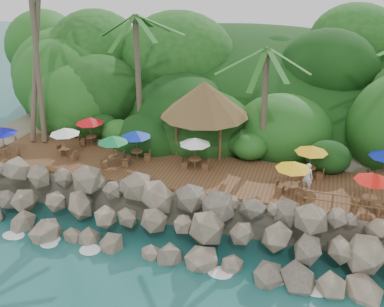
% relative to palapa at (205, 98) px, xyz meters
% --- Properties ---
extents(ground, '(140.00, 140.00, 0.00)m').
position_rel_palapa_xyz_m(ground, '(0.14, -9.17, -5.79)').
color(ground, '#19514F').
rests_on(ground, ground).
extents(land_base, '(32.00, 25.20, 2.10)m').
position_rel_palapa_xyz_m(land_base, '(0.14, 6.83, -4.74)').
color(land_base, gray).
rests_on(land_base, ground).
extents(jungle_hill, '(44.80, 28.00, 15.40)m').
position_rel_palapa_xyz_m(jungle_hill, '(0.14, 14.33, -5.79)').
color(jungle_hill, '#143811').
rests_on(jungle_hill, ground).
extents(seawall, '(29.00, 4.00, 2.30)m').
position_rel_palapa_xyz_m(seawall, '(0.14, -7.17, -4.64)').
color(seawall, gray).
rests_on(seawall, ground).
extents(terrace, '(26.00, 5.00, 0.20)m').
position_rel_palapa_xyz_m(terrace, '(0.14, -3.17, -3.59)').
color(terrace, brown).
rests_on(terrace, land_base).
extents(jungle_foliage, '(44.00, 16.00, 12.00)m').
position_rel_palapa_xyz_m(jungle_foliage, '(0.14, 5.83, -5.79)').
color(jungle_foliage, '#143811').
rests_on(jungle_foliage, ground).
extents(foam_line, '(25.20, 0.80, 0.06)m').
position_rel_palapa_xyz_m(foam_line, '(0.14, -8.87, -5.76)').
color(foam_line, white).
rests_on(foam_line, ground).
extents(palapa, '(5.63, 5.63, 4.60)m').
position_rel_palapa_xyz_m(palapa, '(0.00, 0.00, 0.00)').
color(palapa, brown).
rests_on(palapa, ground).
extents(dining_clusters, '(24.27, 5.05, 2.01)m').
position_rel_palapa_xyz_m(dining_clusters, '(-0.11, -3.29, -1.83)').
color(dining_clusters, brown).
rests_on(dining_clusters, terrace).
extents(railing, '(7.20, 0.10, 1.00)m').
position_rel_palapa_xyz_m(railing, '(10.34, -5.52, -2.89)').
color(railing, brown).
rests_on(railing, terrace).
extents(waiter, '(0.68, 0.57, 1.60)m').
position_rel_palapa_xyz_m(waiter, '(6.79, -3.66, -2.69)').
color(waiter, white).
rests_on(waiter, terrace).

